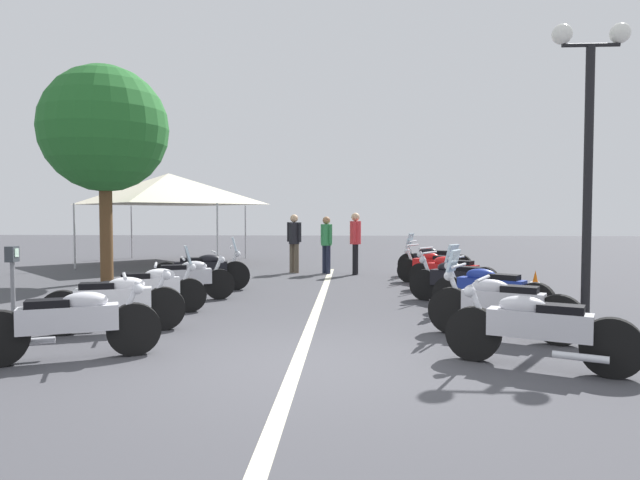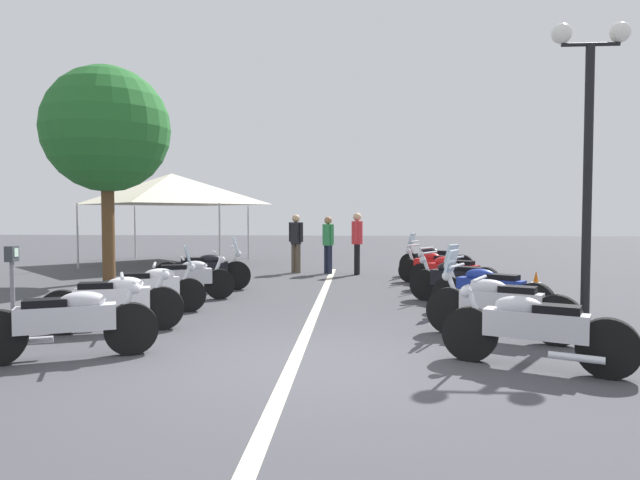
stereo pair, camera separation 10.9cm
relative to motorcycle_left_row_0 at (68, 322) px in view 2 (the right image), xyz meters
name	(u,v)px [view 2 (the right image)]	position (x,y,z in m)	size (l,w,h in m)	color
ground_plane	(292,365)	(-0.07, -2.70, -0.46)	(80.00, 80.00, 0.00)	#424247
lane_centre_stripe	(317,309)	(3.78, -2.70, -0.46)	(14.90, 0.16, 0.01)	beige
motorcycle_left_row_0	(68,322)	(0.00, 0.00, 0.00)	(1.04, 1.98, 1.00)	black
motorcycle_left_row_1	(114,301)	(1.57, 0.14, 0.00)	(0.88, 1.98, 1.00)	black
motorcycle_left_row_2	(151,288)	(3.09, 0.16, 0.00)	(0.92, 1.88, 1.19)	black
motorcycle_left_row_3	(186,278)	(4.60, 0.00, -0.01)	(0.95, 1.90, 0.99)	black
motorcycle_left_row_4	(204,270)	(6.11, 0.06, 0.02)	(0.72, 2.19, 1.22)	black
motorcycle_right_row_0	(533,328)	(-0.04, -5.41, 0.00)	(1.08, 1.95, 1.00)	black
motorcycle_right_row_1	(499,305)	(1.46, -5.40, 0.02)	(1.11, 1.96, 1.23)	black
motorcycle_right_row_2	(489,289)	(3.16, -5.66, 0.01)	(1.31, 1.82, 1.21)	black
motorcycle_right_row_3	(458,280)	(4.57, -5.40, -0.01)	(1.23, 1.81, 0.99)	black
motorcycle_right_row_4	(452,273)	(6.07, -5.54, -0.01)	(1.37, 1.81, 0.99)	black
motorcycle_right_row_5	(436,267)	(7.55, -5.40, -0.01)	(1.28, 1.83, 0.98)	black
motorcycle_right_row_6	(435,260)	(9.12, -5.59, 0.01)	(1.04, 1.96, 1.22)	black
street_lamp_twin_globe	(589,118)	(2.83, -7.12, 2.81)	(0.32, 1.22, 4.77)	black
parking_meter	(12,274)	(1.16, 1.43, 0.44)	(0.19, 0.14, 1.29)	slate
traffic_cone_0	(536,286)	(5.01, -7.03, -0.17)	(0.36, 0.36, 0.61)	orange
bystander_0	(296,239)	(10.09, -1.62, 0.57)	(0.34, 0.45, 1.74)	brown
bystander_1	(328,240)	(9.92, -2.59, 0.53)	(0.44, 0.35, 1.68)	#1E2338
bystander_2	(357,238)	(9.69, -3.44, 0.60)	(0.52, 0.32, 1.79)	black
roadside_tree_0	(107,130)	(7.57, 2.96, 3.44)	(3.20, 3.20, 5.52)	brown
event_tent	(172,189)	(13.10, 3.16, 2.19)	(5.11, 5.11, 3.20)	beige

